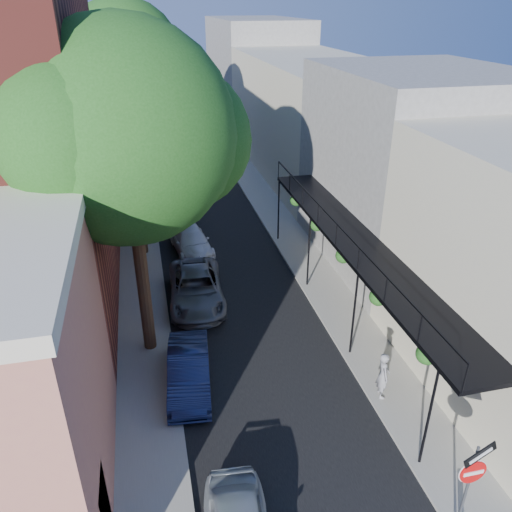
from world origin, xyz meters
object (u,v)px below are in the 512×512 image
parked_car_c (196,288)px  sign_post (472,475)px  oak_near (140,136)px  oak_far (133,62)px  parked_car_d (191,241)px  parked_car_f (157,179)px  parked_car_e (162,210)px  pedestrian (383,375)px  parked_car_b (189,371)px  oak_mid (137,112)px

parked_car_c → sign_post: bearing=-64.1°
oak_near → oak_far: size_ratio=0.96×
oak_far → oak_near: bearing=-90.0°
parked_car_d → parked_car_f: parked_car_d is taller
parked_car_e → pedestrian: size_ratio=2.12×
pedestrian → parked_car_b: bearing=82.6°
sign_post → parked_car_d: sign_post is taller
parked_car_d → parked_car_e: parked_car_d is taller
parked_car_c → pedestrian: (5.12, -7.18, 0.27)m
sign_post → parked_car_d: (-4.56, 16.75, -1.43)m
parked_car_c → parked_car_d: parked_car_c is taller
sign_post → parked_car_f: bearing=101.8°
parked_car_e → oak_mid: bearing=-96.7°
oak_near → parked_car_f: size_ratio=3.21×
oak_near → sign_post: bearing=-54.9°
pedestrian → oak_far: bearing=28.1°
oak_near → parked_car_f: oak_near is taller
parked_car_b → parked_car_e: size_ratio=1.11×
parked_car_f → pedestrian: bearing=-81.1°
parked_car_b → oak_near: bearing=112.1°
oak_mid → parked_car_d: oak_mid is taller
parked_car_f → pedestrian: 23.36m
parked_car_c → parked_car_d: size_ratio=1.16×
oak_far → parked_car_e: (0.75, -4.89, -7.66)m
oak_mid → parked_car_d: 6.78m
sign_post → oak_far: bearing=103.9°
parked_car_b → parked_car_f: bearing=95.6°
sign_post → parked_car_b: (-5.76, 6.68, -1.40)m
sign_post → oak_near: bearing=125.1°
oak_far → pedestrian: oak_far is taller
oak_near → pedestrian: oak_near is taller
parked_car_d → pedestrian: (4.80, -12.03, 0.34)m
sign_post → parked_car_e: (-5.76, 21.41, -1.44)m
pedestrian → parked_car_c: bearing=46.2°
oak_far → parked_car_f: bearing=50.9°
parked_car_e → parked_car_f: (0.06, 5.89, -0.01)m
sign_post → parked_car_e: 22.22m
parked_car_b → parked_car_e: parked_car_b is taller
sign_post → parked_car_b: 8.93m
oak_mid → parked_car_f: bearing=85.0°
sign_post → parked_car_b: size_ratio=0.77×
parked_car_e → pedestrian: pedestrian is taller
parked_car_b → parked_car_f: size_ratio=1.09×
parked_car_d → parked_car_e: bearing=97.5°
oak_far → pedestrian: (6.75, -21.58, -7.31)m
parked_car_f → parked_car_b: bearing=-96.0°
sign_post → pedestrian: 4.84m
parked_car_d → parked_car_c: bearing=-100.7°
parked_car_c → oak_near: bearing=-118.8°
oak_far → parked_car_c: (1.64, -14.40, -7.58)m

